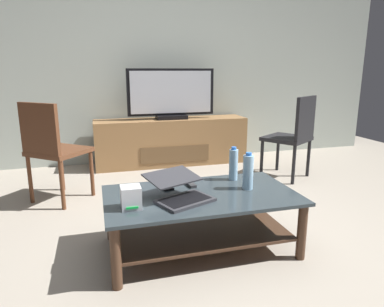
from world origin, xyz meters
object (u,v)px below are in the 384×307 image
laptop (180,191)px  side_chair (52,147)px  dining_chair (294,133)px  tv_remote (189,184)px  coffee_table (201,211)px  router_box (131,197)px  water_bottle_near (233,164)px  media_cabinet (172,141)px  water_bottle_far (248,172)px  cell_phone (165,187)px  television (171,95)px

laptop → side_chair: bearing=125.1°
dining_chair → tv_remote: dining_chair is taller
tv_remote → coffee_table: bearing=-89.4°
router_box → side_chair: bearing=113.4°
laptop → water_bottle_near: (0.48, 0.29, 0.06)m
media_cabinet → laptop: 2.30m
water_bottle_near → tv_remote: size_ratio=1.54×
side_chair → water_bottle_far: bearing=-40.5°
media_cabinet → water_bottle_far: 2.20m
dining_chair → tv_remote: bearing=-144.8°
coffee_table → cell_phone: size_ratio=8.91×
television → side_chair: (-1.31, -1.00, -0.36)m
coffee_table → water_bottle_far: (0.34, 0.01, 0.24)m
laptop → router_box: 0.31m
laptop → router_box: size_ratio=3.41×
television → water_bottle_far: television is taller
media_cabinet → dining_chair: 1.52m
media_cabinet → dining_chair: dining_chair is taller
router_box → water_bottle_far: size_ratio=0.53×
laptop → tv_remote: (0.13, 0.25, -0.05)m
media_cabinet → tv_remote: size_ratio=11.92×
side_chair → water_bottle_far: size_ratio=3.62×
media_cabinet → side_chair: 1.68m
television → router_box: television is taller
tv_remote → router_box: bearing=-151.3°
dining_chair → coffee_table: bearing=-139.6°
television → side_chair: television is taller
coffee_table → router_box: (-0.46, -0.12, 0.19)m
television → cell_phone: (-0.49, -1.99, -0.48)m
television → water_bottle_near: bearing=-89.0°
water_bottle_near → tv_remote: (-0.34, -0.03, -0.11)m
tv_remote → dining_chair: bearing=28.5°
television → dining_chair: size_ratio=1.19×
side_chair → router_box: (0.56, -1.29, -0.06)m
television → tv_remote: (-0.31, -1.98, -0.48)m
side_chair → laptop: size_ratio=2.02×
coffee_table → media_cabinet: bearing=82.6°
laptop → water_bottle_near: 0.56m
side_chair → coffee_table: bearing=-48.8°
dining_chair → water_bottle_near: size_ratio=3.70×
coffee_table → side_chair: side_chair is taller
media_cabinet → cell_phone: media_cabinet is taller
cell_phone → coffee_table: bearing=-60.2°
side_chair → water_bottle_near: size_ratio=3.71×
dining_chair → side_chair: bearing=-178.7°
router_box → water_bottle_far: bearing=9.1°
router_box → water_bottle_near: size_ratio=0.54×
media_cabinet → water_bottle_near: 1.98m
coffee_table → tv_remote: bearing=97.3°
coffee_table → media_cabinet: media_cabinet is taller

